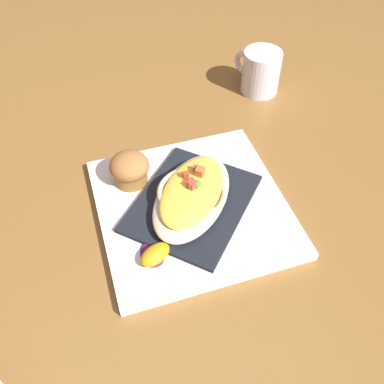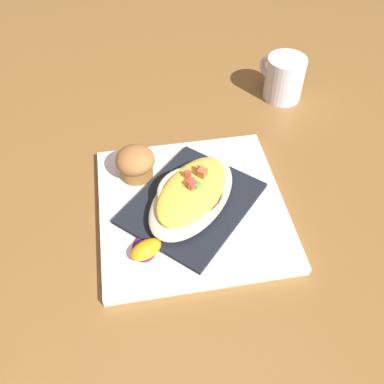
% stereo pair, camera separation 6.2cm
% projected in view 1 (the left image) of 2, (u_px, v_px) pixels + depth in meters
% --- Properties ---
extents(ground_plane, '(2.60, 2.60, 0.00)m').
position_uv_depth(ground_plane, '(192.00, 210.00, 0.70)').
color(ground_plane, brown).
extents(square_plate, '(0.33, 0.33, 0.02)m').
position_uv_depth(square_plate, '(192.00, 207.00, 0.69)').
color(square_plate, white).
rests_on(square_plate, ground_plane).
extents(folded_napkin, '(0.25, 0.26, 0.01)m').
position_uv_depth(folded_napkin, '(192.00, 203.00, 0.68)').
color(folded_napkin, black).
rests_on(folded_napkin, square_plate).
extents(gratin_dish, '(0.19, 0.22, 0.05)m').
position_uv_depth(gratin_dish, '(192.00, 194.00, 0.67)').
color(gratin_dish, beige).
rests_on(gratin_dish, folded_napkin).
extents(muffin, '(0.07, 0.07, 0.06)m').
position_uv_depth(muffin, '(130.00, 169.00, 0.70)').
color(muffin, olive).
rests_on(muffin, square_plate).
extents(orange_garnish, '(0.06, 0.06, 0.02)m').
position_uv_depth(orange_garnish, '(155.00, 254.00, 0.61)').
color(orange_garnish, '#5A1E57').
rests_on(orange_garnish, square_plate).
extents(coffee_mug, '(0.09, 0.10, 0.09)m').
position_uv_depth(coffee_mug, '(260.00, 74.00, 0.89)').
color(coffee_mug, white).
rests_on(coffee_mug, ground_plane).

